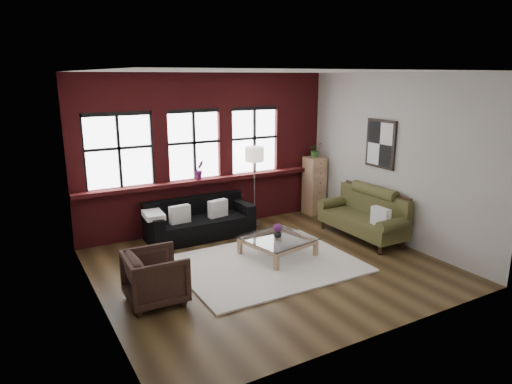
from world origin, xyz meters
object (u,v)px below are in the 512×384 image
drawer_chest (314,186)px  dark_sofa (200,219)px  vintage_settee (362,213)px  armchair (156,277)px  floor_lamp (254,183)px  vase (278,233)px  coffee_table (277,247)px

drawer_chest → dark_sofa: bearing=-176.3°
vintage_settee → armchair: (-4.34, -0.54, -0.14)m
armchair → floor_lamp: (2.97, 2.40, 0.54)m
floor_lamp → vase: bearing=-107.1°
floor_lamp → vintage_settee: bearing=-53.7°
armchair → vase: (2.41, 0.57, 0.05)m
dark_sofa → vase: 1.80m
armchair → dark_sofa: bearing=-34.4°
floor_lamp → drawer_chest: bearing=-1.2°
coffee_table → drawer_chest: (2.13, 1.80, 0.50)m
armchair → drawer_chest: bearing=-60.6°
vintage_settee → coffee_table: bearing=179.1°
dark_sofa → vase: (0.81, -1.61, 0.05)m
dark_sofa → drawer_chest: (2.94, 0.19, 0.29)m
vintage_settee → vase: size_ratio=12.64×
dark_sofa → armchair: dark_sofa is taller
armchair → vintage_settee: bearing=-81.1°
dark_sofa → coffee_table: size_ratio=1.95×
vintage_settee → floor_lamp: bearing=126.3°
vintage_settee → vase: 1.93m
vase → drawer_chest: bearing=40.1°
armchair → vase: bearing=-74.8°
coffee_table → vase: size_ratio=7.11×
vase → dark_sofa: bearing=116.7°
vintage_settee → armchair: bearing=-172.9°
drawer_chest → floor_lamp: floor_lamp is taller
coffee_table → vase: (0.00, -0.00, 0.25)m
vintage_settee → vase: bearing=179.1°
vintage_settee → coffee_table: size_ratio=1.78×
drawer_chest → floor_lamp: (-1.57, 0.03, 0.25)m
vase → drawer_chest: (2.13, 1.80, 0.24)m
floor_lamp → armchair: bearing=-141.0°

